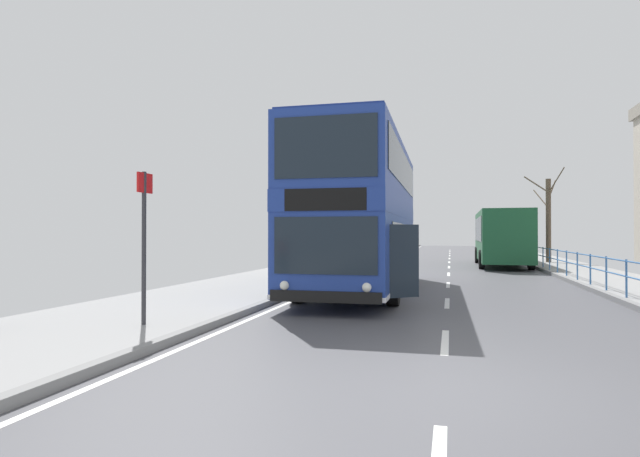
{
  "coord_description": "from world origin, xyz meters",
  "views": [
    {
      "loc": [
        0.1,
        -6.06,
        1.78
      ],
      "look_at": [
        -3.26,
        7.01,
        1.91
      ],
      "focal_mm": 28.66,
      "sensor_mm": 36.0,
      "label": 1
    }
  ],
  "objects_px": {
    "background_bus_far_lane": "(501,236)",
    "bus_stop_sign_near": "(144,231)",
    "double_decker_bus_main": "(362,214)",
    "bare_tree_far_00": "(548,218)"
  },
  "relations": [
    {
      "from": "double_decker_bus_main",
      "to": "bare_tree_far_00",
      "type": "height_order",
      "value": "bare_tree_far_00"
    },
    {
      "from": "bus_stop_sign_near",
      "to": "bare_tree_far_00",
      "type": "relative_size",
      "value": 0.52
    },
    {
      "from": "double_decker_bus_main",
      "to": "bus_stop_sign_near",
      "type": "xyz_separation_m",
      "value": [
        -2.73,
        -7.42,
        -0.55
      ]
    },
    {
      "from": "background_bus_far_lane",
      "to": "bus_stop_sign_near",
      "type": "distance_m",
      "value": 23.0
    },
    {
      "from": "bus_stop_sign_near",
      "to": "bare_tree_far_00",
      "type": "bearing_deg",
      "value": 65.34
    },
    {
      "from": "bare_tree_far_00",
      "to": "double_decker_bus_main",
      "type": "bearing_deg",
      "value": -116.62
    },
    {
      "from": "double_decker_bus_main",
      "to": "bare_tree_far_00",
      "type": "xyz_separation_m",
      "value": [
        8.08,
        16.11,
        0.31
      ]
    },
    {
      "from": "double_decker_bus_main",
      "to": "background_bus_far_lane",
      "type": "distance_m",
      "value": 15.11
    },
    {
      "from": "double_decker_bus_main",
      "to": "background_bus_far_lane",
      "type": "relative_size",
      "value": 1.12
    },
    {
      "from": "bus_stop_sign_near",
      "to": "bare_tree_far_00",
      "type": "height_order",
      "value": "bare_tree_far_00"
    }
  ]
}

